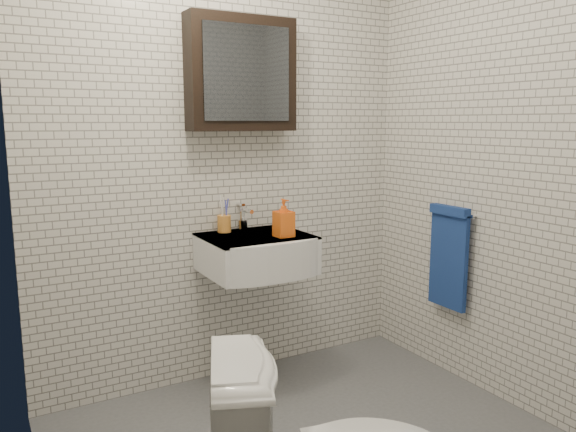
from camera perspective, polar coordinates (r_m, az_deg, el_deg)
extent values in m
cube|color=silver|center=(3.13, -6.03, 5.86)|extent=(2.20, 0.02, 2.50)
cube|color=silver|center=(1.54, 25.55, 1.16)|extent=(2.20, 0.02, 2.50)
cube|color=silver|center=(1.88, -24.79, 2.59)|extent=(0.02, 2.00, 2.50)
cube|color=silver|center=(3.01, 22.00, 5.07)|extent=(0.02, 2.00, 2.50)
cube|color=white|center=(3.03, -3.28, -3.82)|extent=(0.55, 0.45, 0.20)
cylinder|color=silver|center=(3.02, -3.46, -2.12)|extent=(0.31, 0.31, 0.02)
cylinder|color=silver|center=(3.02, -3.46, -1.97)|extent=(0.04, 0.04, 0.01)
cube|color=white|center=(3.01, -3.29, -2.05)|extent=(0.55, 0.45, 0.01)
cylinder|color=silver|center=(3.15, -4.64, -0.90)|extent=(0.06, 0.06, 0.06)
cylinder|color=silver|center=(3.13, -4.65, 0.18)|extent=(0.03, 0.03, 0.08)
cylinder|color=silver|center=(3.08, -4.19, 0.57)|extent=(0.02, 0.12, 0.02)
cube|color=silver|center=(3.15, -4.90, 1.24)|extent=(0.02, 0.09, 0.01)
cube|color=black|center=(3.09, -4.77, 14.18)|extent=(0.60, 0.14, 0.60)
cube|color=#3F444C|center=(3.03, -4.14, 14.29)|extent=(0.49, 0.01, 0.49)
cylinder|color=silver|center=(3.24, 16.40, 0.31)|extent=(0.02, 0.30, 0.02)
cylinder|color=silver|center=(3.35, 15.05, 0.65)|extent=(0.04, 0.02, 0.02)
cylinder|color=silver|center=(3.17, 18.32, 0.01)|extent=(0.04, 0.02, 0.02)
cube|color=navy|center=(3.28, 15.99, -4.36)|extent=(0.03, 0.26, 0.54)
cube|color=navy|center=(3.22, 16.10, 0.54)|extent=(0.05, 0.26, 0.05)
cylinder|color=orange|center=(3.10, -6.50, -0.78)|extent=(0.09, 0.09, 0.09)
cylinder|color=white|center=(3.07, -6.69, 0.28)|extent=(0.02, 0.03, 0.18)
cylinder|color=#383FB3|center=(3.09, -6.27, 0.15)|extent=(0.01, 0.02, 0.16)
cylinder|color=white|center=(3.10, -6.70, 0.44)|extent=(0.02, 0.03, 0.19)
cylinder|color=#383FB3|center=(3.10, -6.30, 0.29)|extent=(0.02, 0.04, 0.17)
imported|color=#FF9F1A|center=(2.94, -0.44, -0.20)|extent=(0.09, 0.09, 0.20)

